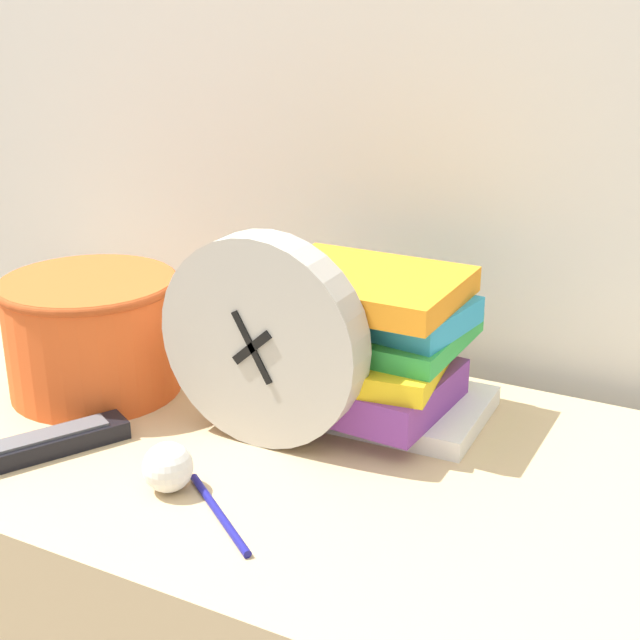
# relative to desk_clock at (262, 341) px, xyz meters

# --- Properties ---
(desk_clock) EXTENTS (0.24, 0.05, 0.24)m
(desk_clock) POSITION_rel_desk_clock_xyz_m (0.00, 0.00, 0.00)
(desk_clock) COLOR #B7B2A8
(desk_clock) RESTS_ON desk
(book_stack) EXTENTS (0.26, 0.21, 0.17)m
(book_stack) POSITION_rel_desk_clock_xyz_m (0.08, 0.11, -0.03)
(book_stack) COLOR white
(book_stack) RESTS_ON desk
(basket) EXTENTS (0.22, 0.22, 0.14)m
(basket) POSITION_rel_desk_clock_xyz_m (-0.25, 0.02, -0.04)
(basket) COLOR #E05623
(basket) RESTS_ON desk
(tv_remote) EXTENTS (0.12, 0.17, 0.02)m
(tv_remote) POSITION_rel_desk_clock_xyz_m (-0.19, -0.13, -0.11)
(tv_remote) COLOR black
(tv_remote) RESTS_ON desk
(crumpled_paper_ball) EXTENTS (0.05, 0.05, 0.05)m
(crumpled_paper_ball) POSITION_rel_desk_clock_xyz_m (-0.03, -0.14, -0.09)
(crumpled_paper_ball) COLOR white
(crumpled_paper_ball) RESTS_ON desk
(pen) EXTENTS (0.12, 0.09, 0.01)m
(pen) POSITION_rel_desk_clock_xyz_m (0.04, -0.15, -0.11)
(pen) COLOR navy
(pen) RESTS_ON desk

